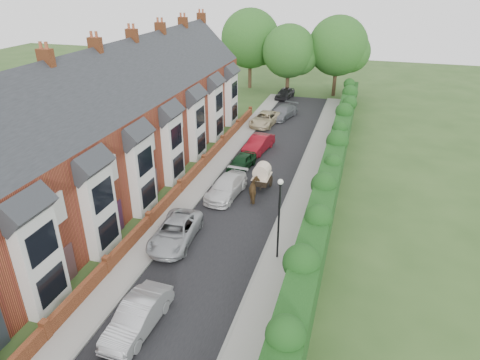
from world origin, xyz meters
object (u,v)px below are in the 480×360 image
object	(u,v)px
lamppost	(279,210)
car_green	(242,162)
car_silver_a	(138,316)
horse	(255,191)
car_white	(226,187)
car_black	(285,93)
car_silver_b	(175,232)
horse_cart	(262,174)
car_beige	(265,119)
car_red	(258,144)
car_grey	(283,112)

from	to	relation	value
lamppost	car_green	size ratio (longest dim) A/B	1.37
lamppost	car_silver_a	world-z (taller)	lamppost
car_green	horse	distance (m)	5.72
car_white	horse	xyz separation A→B (m)	(2.24, -0.17, 0.10)
car_silver_a	car_green	xyz separation A→B (m)	(-0.48, 18.77, -0.09)
car_white	car_black	size ratio (longest dim) A/B	1.18
car_silver_b	horse_cart	distance (m)	9.21
lamppost	car_black	bearing A→B (deg)	100.48
car_silver_b	car_black	world-z (taller)	car_black
car_white	car_black	distance (m)	28.02
car_silver_a	horse_cart	size ratio (longest dim) A/B	1.53
car_white	car_silver_b	bearing A→B (deg)	-94.18
car_silver_b	car_beige	bearing A→B (deg)	86.03
car_beige	car_red	bearing A→B (deg)	-73.63
car_red	car_silver_a	bearing A→B (deg)	-80.39
car_beige	car_grey	bearing A→B (deg)	72.50
car_green	car_red	distance (m)	4.23
car_white	car_red	xyz separation A→B (m)	(0.12, 9.17, 0.03)
horse	car_grey	bearing A→B (deg)	-103.03
car_red	car_beige	size ratio (longest dim) A/B	0.90
car_white	car_red	size ratio (longest dim) A/B	1.09
car_silver_a	car_red	distance (m)	22.98
car_black	horse_cart	distance (m)	26.32
car_white	car_green	bearing A→B (deg)	98.42
car_white	car_beige	distance (m)	16.81
lamppost	car_silver_b	world-z (taller)	lamppost
car_silver_a	car_beige	distance (m)	30.60
car_green	car_silver_b	bearing A→B (deg)	-86.43
car_white	horse	bearing A→B (deg)	0.96
lamppost	car_red	distance (m)	16.79
lamppost	car_green	bearing A→B (deg)	115.68
car_silver_b	car_silver_a	bearing A→B (deg)	-83.51
car_beige	horse	xyz separation A→B (m)	(3.36, -16.94, 0.12)
car_white	car_red	world-z (taller)	car_red
lamppost	horse	xyz separation A→B (m)	(-3.04, 6.43, -2.49)
horse	horse_cart	size ratio (longest dim) A/B	0.66
horse	horse_cart	world-z (taller)	horse_cart
car_red	horse_cart	world-z (taller)	horse_cart
lamppost	car_beige	distance (m)	24.37
lamppost	car_black	distance (m)	35.28
car_silver_a	car_black	bearing A→B (deg)	94.44
lamppost	car_grey	size ratio (longest dim) A/B	1.05
car_green	horse	bearing A→B (deg)	-56.17
car_silver_b	horse	bearing A→B (deg)	58.68
car_silver_b	lamppost	bearing A→B (deg)	-3.44
car_silver_b	car_grey	world-z (taller)	car_grey
car_white	car_green	xyz separation A→B (m)	(-0.27, 4.96, -0.07)
car_grey	lamppost	bearing A→B (deg)	-64.35
car_green	car_beige	xyz separation A→B (m)	(-0.84, 11.81, 0.05)
car_silver_a	car_beige	bearing A→B (deg)	95.10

